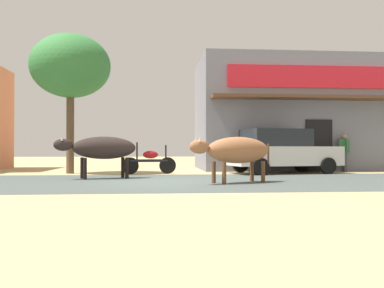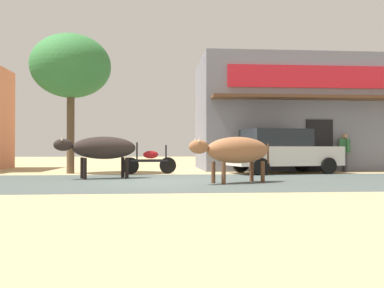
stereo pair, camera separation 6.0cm
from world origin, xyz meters
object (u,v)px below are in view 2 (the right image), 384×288
(cow_near_brown, at_px, (102,148))
(cow_far_dark, at_px, (236,151))
(pedestrian_by_shop, at_px, (345,150))
(parked_hatchback_car, at_px, (281,151))
(parked_motorcycle, at_px, (150,161))
(roadside_tree, at_px, (71,67))

(cow_near_brown, bearing_deg, cow_far_dark, -27.90)
(cow_far_dark, height_order, pedestrian_by_shop, pedestrian_by_shop)
(parked_hatchback_car, distance_m, cow_near_brown, 6.70)
(parked_hatchback_car, bearing_deg, pedestrian_by_shop, 17.83)
(parked_motorcycle, relative_size, pedestrian_by_shop, 1.29)
(cow_near_brown, bearing_deg, pedestrian_by_shop, 19.80)
(cow_near_brown, xyz_separation_m, pedestrian_by_shop, (9.16, 3.30, -0.05))
(parked_motorcycle, relative_size, cow_near_brown, 0.78)
(roadside_tree, distance_m, parked_hatchback_car, 8.43)
(parked_motorcycle, bearing_deg, cow_far_dark, -61.55)
(parked_motorcycle, bearing_deg, cow_near_brown, -120.98)
(parked_hatchback_car, height_order, cow_far_dark, parked_hatchback_car)
(cow_near_brown, distance_m, pedestrian_by_shop, 9.74)
(parked_motorcycle, bearing_deg, pedestrian_by_shop, 6.95)
(roadside_tree, bearing_deg, cow_near_brown, -62.35)
(roadside_tree, xyz_separation_m, pedestrian_by_shop, (10.70, 0.36, -3.09))
(roadside_tree, xyz_separation_m, cow_near_brown, (1.54, -2.94, -3.04))
(roadside_tree, height_order, cow_far_dark, roadside_tree)
(parked_hatchback_car, height_order, parked_motorcycle, parked_hatchback_car)
(parked_motorcycle, height_order, cow_far_dark, cow_far_dark)
(parked_hatchback_car, bearing_deg, parked_motorcycle, -179.83)
(roadside_tree, relative_size, cow_near_brown, 2.07)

